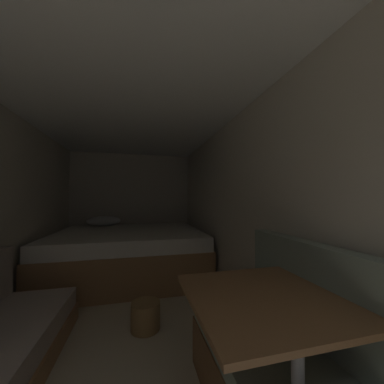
{
  "coord_description": "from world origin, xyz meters",
  "views": [
    {
      "loc": [
        0.13,
        -0.51,
        1.21
      ],
      "look_at": [
        0.85,
        2.4,
        1.3
      ],
      "focal_mm": 20.15,
      "sensor_mm": 36.0,
      "label": 1
    }
  ],
  "objects_px": {
    "dinette_bench": "(287,377)",
    "wicker_basket": "(146,316)",
    "dinette_table": "(270,313)",
    "bed": "(129,252)"
  },
  "relations": [
    {
      "from": "bed",
      "to": "dinette_bench",
      "type": "distance_m",
      "value": 2.76
    },
    {
      "from": "wicker_basket",
      "to": "bed",
      "type": "bearing_deg",
      "value": 97.71
    },
    {
      "from": "bed",
      "to": "wicker_basket",
      "type": "height_order",
      "value": "bed"
    },
    {
      "from": "dinette_bench",
      "to": "wicker_basket",
      "type": "relative_size",
      "value": 4.51
    },
    {
      "from": "dinette_table",
      "to": "bed",
      "type": "bearing_deg",
      "value": 105.67
    },
    {
      "from": "bed",
      "to": "dinette_table",
      "type": "height_order",
      "value": "bed"
    },
    {
      "from": "dinette_bench",
      "to": "dinette_table",
      "type": "distance_m",
      "value": 0.4
    },
    {
      "from": "bed",
      "to": "dinette_bench",
      "type": "bearing_deg",
      "value": -71.28
    },
    {
      "from": "dinette_bench",
      "to": "dinette_table",
      "type": "height_order",
      "value": "dinette_bench"
    },
    {
      "from": "bed",
      "to": "dinette_table",
      "type": "bearing_deg",
      "value": -74.33
    }
  ]
}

